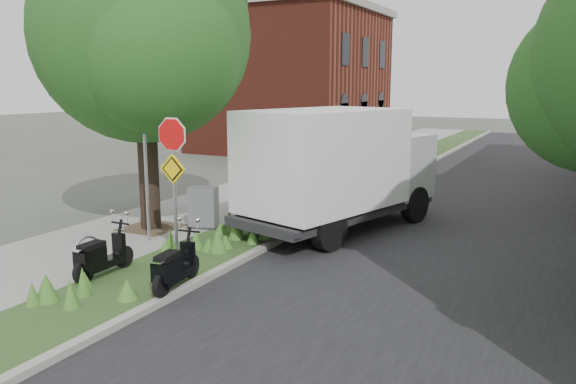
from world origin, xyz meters
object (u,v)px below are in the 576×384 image
Objects in this scene: sign_assembly at (173,161)px; utility_cabinet at (203,208)px; scooter_near at (98,260)px; box_truck at (338,164)px; scooter_far at (172,271)px.

sign_assembly reaches higher than utility_cabinet.
sign_assembly is 2.43m from scooter_near.
box_truck is at bearing 29.77° from utility_cabinet.
scooter_near is 1.73m from scooter_far.
sign_assembly is at bearing 125.24° from scooter_far.
utility_cabinet is (-2.22, 4.08, 0.16)m from scooter_far.
box_truck is (2.59, 5.99, 1.32)m from scooter_near.
utility_cabinet reaches higher than scooter_near.
scooter_near is 4.25m from utility_cabinet.
scooter_far is at bearing -61.42° from utility_cabinet.
scooter_near is at bearing -175.51° from scooter_far.
utility_cabinet is at bearing -150.23° from box_truck.
scooter_near is 0.24× the size of box_truck.
utility_cabinet is (-0.50, 4.22, 0.16)m from scooter_near.
box_truck is (0.87, 5.85, 1.32)m from scooter_far.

